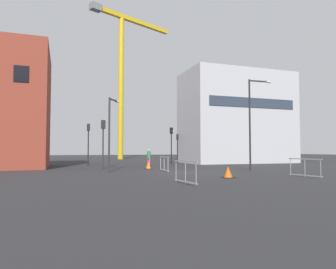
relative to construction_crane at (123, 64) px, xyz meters
name	(u,v)px	position (x,y,z in m)	size (l,w,h in m)	color
ground	(187,173)	(-1.60, -32.98, -16.53)	(160.00, 160.00, 0.00)	#28282B
office_block	(236,118)	(10.82, -19.14, -10.97)	(13.23, 7.23, 11.11)	#B7B7BC
construction_crane	(123,64)	(0.00, 0.00, 0.00)	(15.64, 7.72, 25.44)	gold
streetlamp_tall	(253,116)	(4.24, -32.24, -12.30)	(2.02, 0.31, 7.10)	#232326
streetlamp_short	(111,127)	(-6.49, -30.37, -13.30)	(1.01, 1.16, 5.36)	#2D2D30
traffic_light_corner	(88,138)	(-7.31, -21.03, -13.73)	(0.28, 0.38, 4.19)	#232326
traffic_light_island	(177,143)	(3.69, -17.13, -14.14)	(0.28, 0.38, 3.53)	black
traffic_light_near	(171,140)	(1.68, -20.52, -13.81)	(0.36, 0.38, 4.07)	black
traffic_light_crosswalk	(103,136)	(-6.63, -27.30, -13.85)	(0.38, 0.36, 4.00)	#2D2D30
pedestrian_walking	(149,157)	(-2.16, -25.10, -15.57)	(0.34, 0.34, 1.65)	#D14C8C
safety_barrier_mid_span	(305,167)	(3.57, -38.35, -15.97)	(0.38, 2.27, 1.08)	gray
safety_barrier_left_run	(164,164)	(-2.65, -31.10, -15.97)	(0.25, 2.52, 1.08)	#B2B5BA
safety_barrier_right_run	(185,172)	(-4.36, -39.42, -15.97)	(0.29, 2.16, 1.08)	gray
traffic_cone_orange	(148,165)	(-2.95, -27.80, -16.25)	(0.61, 0.61, 0.61)	black
traffic_cone_striped	(228,172)	(-0.85, -37.25, -16.23)	(0.65, 0.65, 0.65)	black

